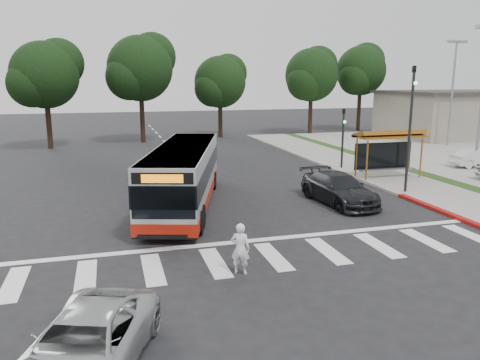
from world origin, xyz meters
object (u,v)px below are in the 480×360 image
object	(u,v)px
dark_sedan	(339,189)
silver_suv_south	(85,347)
pedestrian	(240,249)
transit_bus	(184,177)

from	to	relation	value
dark_sedan	silver_suv_south	world-z (taller)	dark_sedan
pedestrian	silver_suv_south	size ratio (longest dim) A/B	0.35
transit_bus	silver_suv_south	distance (m)	12.93
pedestrian	transit_bus	bearing A→B (deg)	-58.70
transit_bus	pedestrian	world-z (taller)	transit_bus
dark_sedan	silver_suv_south	xyz separation A→B (m)	(-11.15, -10.79, -0.08)
transit_bus	pedestrian	bearing A→B (deg)	-70.69
pedestrian	dark_sedan	bearing A→B (deg)	-106.66
pedestrian	silver_suv_south	bearing A→B (deg)	71.38
pedestrian	dark_sedan	size ratio (longest dim) A/B	0.32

